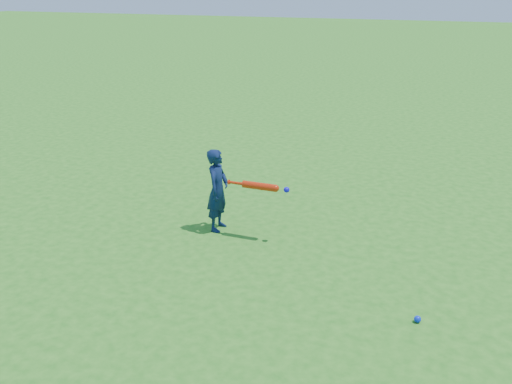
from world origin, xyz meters
TOP-DOWN VIEW (x-y plane):
  - ground at (0.00, 0.00)m, footprint 80.00×80.00m
  - child at (-0.60, 0.44)m, footprint 0.25×0.38m
  - ground_ball_blue at (1.92, -0.83)m, footprint 0.06×0.06m
  - bat_swing at (-0.01, 0.38)m, footprint 0.76×0.10m

SIDE VIEW (x-z plane):
  - ground at x=0.00m, z-range 0.00..0.00m
  - ground_ball_blue at x=1.92m, z-range 0.00..0.06m
  - child at x=-0.60m, z-range 0.00..1.02m
  - bat_swing at x=-0.01m, z-range 0.61..0.70m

